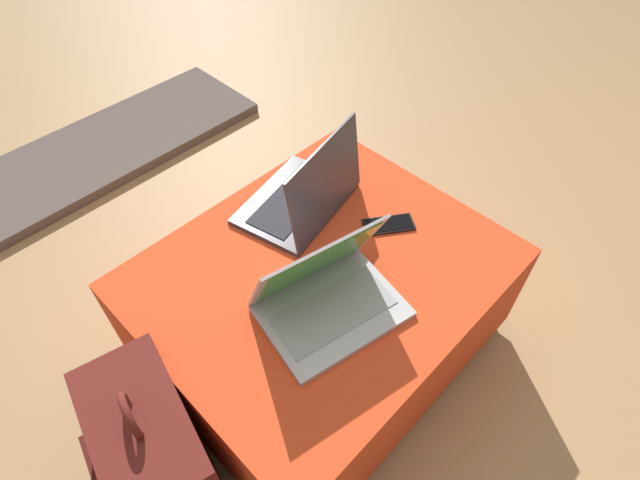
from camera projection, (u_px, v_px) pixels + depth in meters
ground_plane at (322, 342)px, 1.63m from camera, size 14.00×14.00×0.00m
ottoman at (322, 308)px, 1.48m from camera, size 0.94×0.78×0.40m
laptop_near at (327, 295)px, 1.21m from camera, size 0.38×0.31×0.24m
laptop_far at (306, 196)px, 1.43m from camera, size 0.39×0.31×0.26m
cell_phone at (389, 225)px, 1.43m from camera, size 0.16×0.14×0.01m
backpack at (156, 461)px, 1.18m from camera, size 0.31×0.39×0.52m
fireplace_hearth at (104, 149)px, 2.25m from camera, size 1.40×0.50×0.04m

